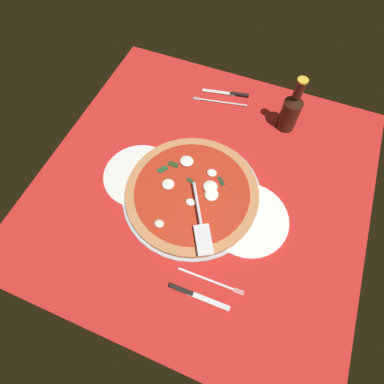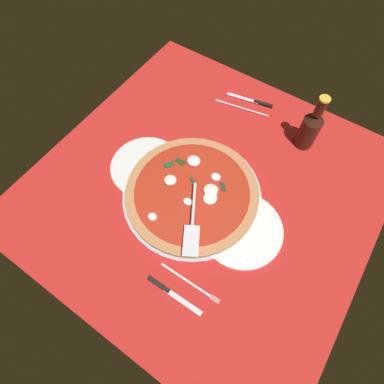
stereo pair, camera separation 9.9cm
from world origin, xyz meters
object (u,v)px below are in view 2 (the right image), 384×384
Objects in this scene: pizza_server at (193,221)px; beer_bottle at (310,128)px; pizza at (192,192)px; place_setting_near at (248,105)px; dinner_plate_left at (241,229)px; place_setting_far at (179,288)px; dinner_plate_right at (146,166)px.

pizza_server is 50.55cm from beer_bottle.
beer_bottle is at bearing -118.33° from pizza.
place_setting_near is at bearing -84.93° from pizza.
place_setting_far is (5.74, 24.86, -0.15)cm from dinner_plate_left.
place_setting_near is 26.72cm from beer_bottle.
place_setting_far is (-17.50, 70.58, -0.01)cm from place_setting_near.
beer_bottle reaches higher than place_setting_far.
dinner_plate_left is at bearing 87.58° from beer_bottle.
pizza is 44.88cm from beer_bottle.
dinner_plate_left is 19.46cm from pizza.
beer_bottle reaches higher than pizza.
pizza_server is (13.05, 7.37, 3.76)cm from dinner_plate_left.
place_setting_far is at bearing 117.09° from pizza.
pizza is (19.33, -1.72, 1.31)cm from dinner_plate_left.
place_setting_near is 72.71cm from place_setting_far.
dinner_plate_right is 1.12× the size of pizza_server.
beer_bottle is at bearing 82.51° from place_setting_far.
pizza_server is at bearing 29.44° from dinner_plate_left.
place_setting_near is 1.02× the size of place_setting_far.
beer_bottle is at bearing 157.50° from place_setting_near.
dinner_plate_right is 27.02cm from pizza_server.
pizza reaches higher than place_setting_far.
beer_bottle reaches higher than dinner_plate_left.
dinner_plate_right is (38.20, -1.79, 0.00)cm from dinner_plate_left.
beer_bottle is at bearing 132.59° from pizza_server.
pizza_server reaches higher than dinner_plate_right.
dinner_plate_right is 1.13× the size of place_setting_near.
pizza reaches higher than dinner_plate_right.
dinner_plate_left is at bearing 89.08° from pizza_server.
pizza_server is 54.19cm from place_setting_near.
pizza is at bearing 116.09° from place_setting_far.
pizza is 2.04× the size of place_setting_far.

